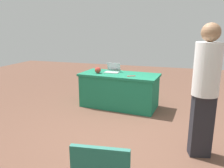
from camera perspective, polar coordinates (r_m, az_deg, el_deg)
ground_plane at (r=3.77m, az=2.99°, el=-13.57°), size 14.40×14.40×0.00m
table_foreground at (r=5.07m, az=1.86°, el=-1.58°), size 1.78×0.93×0.76m
person_organiser at (r=3.18m, az=22.67°, el=-0.21°), size 0.41×0.41×1.81m
laptop_silver at (r=5.14m, az=0.09°, el=3.43°), size 0.33×0.30×0.21m
yarn_ball at (r=5.04m, az=-3.62°, el=3.53°), size 0.14×0.14×0.14m
scissors_red at (r=4.74m, az=4.92°, el=2.04°), size 0.17×0.12×0.01m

